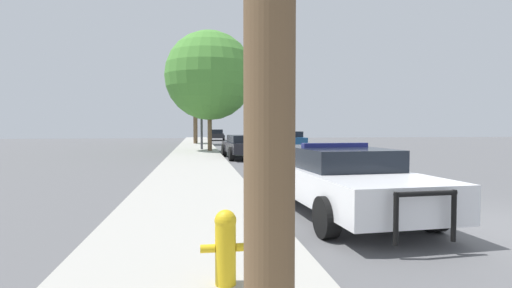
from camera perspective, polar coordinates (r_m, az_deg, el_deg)
name	(u,v)px	position (r m, az deg, el deg)	size (l,w,h in m)	color
ground_plane	(486,226)	(8.20, 30.01, -10.06)	(110.00, 110.00, 0.00)	#565659
sidewalk_left	(192,233)	(6.48, -9.17, -12.49)	(3.00, 110.00, 0.13)	#A3A099
police_car	(339,177)	(8.20, 11.74, -4.69)	(2.38, 5.46, 1.40)	white
fire_hydrant	(226,245)	(4.18, -4.38, -14.16)	(0.51, 0.22, 0.77)	gold
traffic_light	(221,100)	(28.72, -5.02, 6.25)	(3.48, 0.35, 4.95)	#424247
car_background_oncoming	(292,139)	(32.47, 5.13, 0.71)	(2.21, 4.21, 1.36)	navy
car_background_distant	(217,135)	(50.65, -5.64, 1.34)	(2.17, 4.59, 1.39)	black
car_background_midblock	(243,146)	(21.65, -1.87, -0.23)	(2.14, 4.79, 1.29)	black
box_truck	(260,128)	(43.18, 0.57, 2.28)	(2.79, 7.21, 2.88)	#474C51
tree_sidewalk_far	(195,87)	(38.90, -8.68, 8.03)	(4.74, 4.74, 7.77)	brown
tree_sidewalk_mid	(209,76)	(27.13, -6.66, 9.66)	(5.92, 5.92, 7.97)	brown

